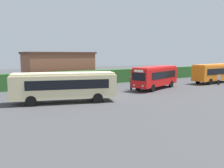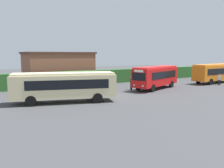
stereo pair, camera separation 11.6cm
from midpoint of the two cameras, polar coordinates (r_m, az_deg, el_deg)
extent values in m
plane|color=#424244|center=(27.77, -2.80, -2.72)|extent=(115.15, 115.15, 0.00)
cube|color=beige|center=(23.90, -11.22, -0.45)|extent=(10.28, 5.51, 2.21)
cube|color=#F8E8B2|center=(23.77, -11.29, 2.43)|extent=(9.94, 5.23, 0.20)
cube|color=black|center=(22.62, -10.31, -0.18)|extent=(7.42, 2.46, 0.88)
cube|color=black|center=(25.15, -10.70, 0.54)|extent=(7.42, 2.46, 0.88)
cube|color=black|center=(24.15, -23.19, -0.18)|extent=(0.68, 1.98, 0.93)
cube|color=silver|center=(24.08, -23.27, 1.37)|extent=(0.47, 1.33, 0.28)
cylinder|color=black|center=(22.99, -18.75, -3.91)|extent=(1.04, 0.58, 1.00)
cylinder|color=black|center=(25.27, -18.33, -2.92)|extent=(1.04, 0.58, 1.00)
cylinder|color=black|center=(23.29, -3.35, -3.40)|extent=(1.04, 0.58, 1.00)
cylinder|color=black|center=(25.55, -4.33, -2.46)|extent=(1.04, 0.58, 1.00)
sphere|color=silver|center=(23.62, -23.37, -2.85)|extent=(0.22, 0.22, 0.22)
sphere|color=silver|center=(24.97, -22.86, -2.31)|extent=(0.22, 0.22, 0.22)
cube|color=red|center=(33.23, 10.56, 1.78)|extent=(8.92, 4.94, 2.33)
cube|color=red|center=(33.14, 10.61, 3.96)|extent=(8.62, 4.68, 0.20)
cube|color=black|center=(32.93, 12.61, 2.17)|extent=(6.40, 2.17, 0.93)
cube|color=black|center=(34.05, 9.07, 2.41)|extent=(6.40, 2.17, 0.93)
cube|color=black|center=(29.50, 6.51, 1.73)|extent=(0.64, 1.82, 0.98)
cube|color=silver|center=(29.44, 6.53, 3.10)|extent=(0.44, 1.22, 0.28)
cylinder|color=black|center=(30.54, 9.83, -0.97)|extent=(1.04, 0.58, 1.00)
cylinder|color=black|center=(31.62, 6.48, -0.63)|extent=(1.04, 0.58, 1.00)
cylinder|color=black|center=(35.26, 14.12, 0.00)|extent=(1.04, 0.58, 1.00)
cylinder|color=black|center=(36.21, 11.08, 0.27)|extent=(1.04, 0.58, 1.00)
sphere|color=silver|center=(29.27, 7.51, -0.48)|extent=(0.22, 0.22, 0.22)
sphere|color=silver|center=(29.96, 5.44, -0.28)|extent=(0.22, 0.22, 0.22)
cube|color=orange|center=(42.97, 23.50, 2.53)|extent=(9.16, 2.79, 2.38)
cube|color=orange|center=(42.90, 23.58, 4.25)|extent=(8.88, 2.59, 0.20)
cube|color=black|center=(43.35, 21.95, 3.02)|extent=(7.06, 0.35, 0.95)
cube|color=black|center=(42.07, 24.70, 2.78)|extent=(7.06, 0.35, 0.95)
cylinder|color=black|center=(46.03, 24.11, 1.22)|extent=(1.01, 0.32, 1.00)
cylinder|color=black|center=(41.35, 20.06, 0.81)|extent=(1.01, 0.32, 1.00)
cylinder|color=black|center=(40.13, 22.62, 0.51)|extent=(1.01, 0.32, 1.00)
cube|color=black|center=(31.97, 4.74, -0.65)|extent=(0.35, 0.34, 0.87)
cube|color=#4C6B47|center=(31.87, 4.75, 0.80)|extent=(0.48, 0.44, 0.76)
sphere|color=beige|center=(31.82, 4.76, 1.69)|extent=(0.24, 0.24, 0.24)
cube|color=black|center=(40.70, 24.35, 0.36)|extent=(0.37, 0.38, 0.79)
cube|color=silver|center=(40.63, 24.41, 1.40)|extent=(0.49, 0.53, 0.69)
sphere|color=#8C6647|center=(40.59, 24.44, 2.05)|extent=(0.22, 0.22, 0.22)
cube|color=#2A5A25|center=(36.24, -10.31, 1.25)|extent=(69.58, 1.52, 2.21)
cube|color=brown|center=(40.70, -12.62, 3.67)|extent=(10.63, 6.33, 4.82)
cube|color=#4C2D23|center=(40.64, -12.71, 7.28)|extent=(11.05, 6.58, 0.30)
cone|color=orange|center=(32.86, -1.20, -0.65)|extent=(0.36, 0.36, 0.60)
camera|label=1|loc=(0.06, -89.88, 0.01)|focal=38.15mm
camera|label=2|loc=(0.06, 90.12, -0.01)|focal=38.15mm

